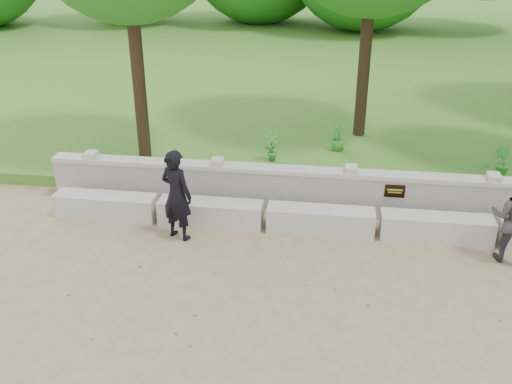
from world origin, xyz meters
The scene contains 9 objects.
ground centered at (0.00, 0.00, 0.00)m, with size 80.00×80.00×0.00m, color #9F8861.
lawn centered at (0.00, 14.00, 0.12)m, with size 40.00×22.00×0.25m, color #35731E.
concrete_bench centered at (0.00, 1.90, 0.22)m, with size 11.90×0.45×0.45m.
parapet_wall centered at (0.00, 2.60, 0.46)m, with size 12.50×0.35×0.90m.
man_main centered at (-3.45, 1.34, 0.82)m, with size 0.70×0.66×1.64m.
shrub_a centered at (-2.18, 4.50, 0.59)m, with size 0.36×0.24×0.68m, color #34872D.
shrub_b centered at (2.59, 4.30, 0.57)m, with size 0.35×0.28×0.64m, color #34872D.
shrub_c centered at (2.14, 3.30, 0.54)m, with size 0.52×0.45×0.58m, color #34872D.
shrub_d centered at (-0.75, 5.37, 0.57)m, with size 0.36×0.32×0.64m, color #34872D.
Camera 1 is at (-0.87, -7.13, 5.02)m, focal length 40.00 mm.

